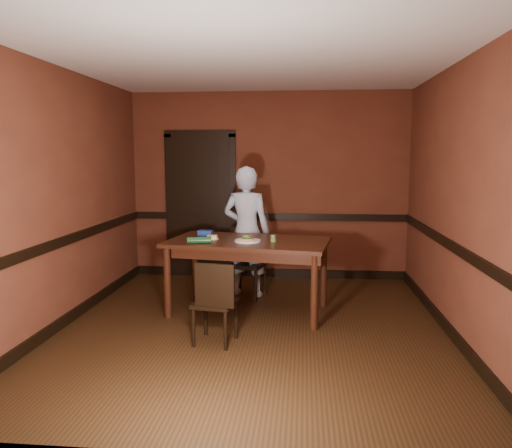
% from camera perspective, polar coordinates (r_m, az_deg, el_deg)
% --- Properties ---
extents(floor, '(4.00, 4.50, 0.01)m').
position_cam_1_polar(floor, '(5.34, -0.37, -11.76)').
color(floor, black).
rests_on(floor, ground).
extents(ceiling, '(4.00, 4.50, 0.01)m').
position_cam_1_polar(ceiling, '(5.11, -0.40, 18.10)').
color(ceiling, silver).
rests_on(ceiling, ground).
extents(wall_back, '(4.00, 0.02, 2.70)m').
position_cam_1_polar(wall_back, '(7.28, 1.44, 4.38)').
color(wall_back, '#5D2B1C').
rests_on(wall_back, ground).
extents(wall_front, '(4.00, 0.02, 2.70)m').
position_cam_1_polar(wall_front, '(2.83, -5.06, -1.17)').
color(wall_front, '#5D2B1C').
rests_on(wall_front, ground).
extents(wall_left, '(0.02, 4.50, 2.70)m').
position_cam_1_polar(wall_left, '(5.61, -21.16, 2.82)').
color(wall_left, '#5D2B1C').
rests_on(wall_left, ground).
extents(wall_right, '(0.02, 4.50, 2.70)m').
position_cam_1_polar(wall_right, '(5.23, 21.98, 2.44)').
color(wall_right, '#5D2B1C').
rests_on(wall_right, ground).
extents(dado_back, '(4.00, 0.03, 0.10)m').
position_cam_1_polar(dado_back, '(7.31, 1.42, 0.85)').
color(dado_back, black).
rests_on(dado_back, ground).
extents(dado_left, '(0.03, 4.50, 0.10)m').
position_cam_1_polar(dado_left, '(5.66, -20.80, -1.72)').
color(dado_left, black).
rests_on(dado_left, ground).
extents(dado_right, '(0.03, 4.50, 0.10)m').
position_cam_1_polar(dado_right, '(5.29, 21.57, -2.41)').
color(dado_right, black).
rests_on(dado_right, ground).
extents(baseboard_back, '(4.00, 0.03, 0.12)m').
position_cam_1_polar(baseboard_back, '(7.46, 1.40, -5.57)').
color(baseboard_back, black).
rests_on(baseboard_back, ground).
extents(baseboard_left, '(0.03, 4.50, 0.12)m').
position_cam_1_polar(baseboard_left, '(5.85, -20.39, -9.86)').
color(baseboard_left, black).
rests_on(baseboard_left, ground).
extents(baseboard_right, '(0.03, 4.50, 0.12)m').
position_cam_1_polar(baseboard_right, '(5.49, 21.12, -11.07)').
color(baseboard_right, black).
rests_on(baseboard_right, ground).
extents(door, '(1.05, 0.07, 2.20)m').
position_cam_1_polar(door, '(7.41, -6.33, 2.39)').
color(door, black).
rests_on(door, ground).
extents(dining_table, '(1.92, 1.26, 0.84)m').
position_cam_1_polar(dining_table, '(5.74, -0.88, -5.98)').
color(dining_table, '#32170C').
rests_on(dining_table, floor).
extents(chair_far, '(0.50, 0.50, 0.88)m').
position_cam_1_polar(chair_far, '(6.33, -0.99, -4.48)').
color(chair_far, black).
rests_on(chair_far, floor).
extents(chair_near, '(0.44, 0.44, 0.81)m').
position_cam_1_polar(chair_near, '(4.84, -4.72, -8.83)').
color(chair_near, black).
rests_on(chair_near, floor).
extents(person, '(0.66, 0.50, 1.66)m').
position_cam_1_polar(person, '(6.36, -1.10, -0.84)').
color(person, silver).
rests_on(person, floor).
extents(sandwich_plate, '(0.29, 0.29, 0.07)m').
position_cam_1_polar(sandwich_plate, '(5.55, -0.96, -1.82)').
color(sandwich_plate, white).
rests_on(sandwich_plate, dining_table).
extents(sauce_jar, '(0.07, 0.07, 0.08)m').
position_cam_1_polar(sauce_jar, '(5.54, 1.99, -1.65)').
color(sauce_jar, '#53853C').
rests_on(sauce_jar, dining_table).
extents(cheese_saucer, '(0.15, 0.15, 0.05)m').
position_cam_1_polar(cheese_saucer, '(5.75, -5.03, -1.54)').
color(cheese_saucer, white).
rests_on(cheese_saucer, dining_table).
extents(food_tub, '(0.18, 0.13, 0.07)m').
position_cam_1_polar(food_tub, '(5.94, -5.82, -1.07)').
color(food_tub, '#2446B2').
rests_on(food_tub, dining_table).
extents(wrapped_veg, '(0.27, 0.12, 0.07)m').
position_cam_1_polar(wrapped_veg, '(5.47, -6.52, -1.85)').
color(wrapped_veg, '#164822').
rests_on(wrapped_veg, dining_table).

